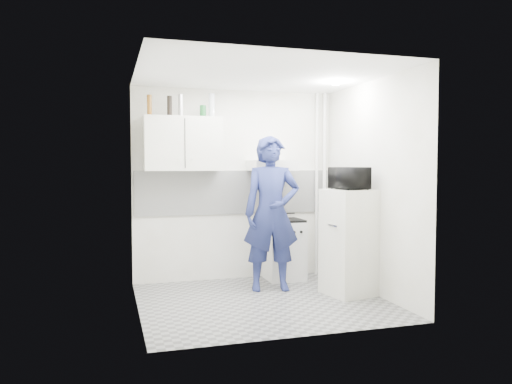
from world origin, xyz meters
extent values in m
plane|color=slate|center=(0.00, 0.00, 0.00)|extent=(2.80, 2.80, 0.00)
plane|color=white|center=(0.00, 0.00, 2.60)|extent=(2.80, 2.80, 0.00)
plane|color=white|center=(0.00, 1.25, 1.30)|extent=(2.80, 0.00, 2.80)
plane|color=white|center=(-1.40, 0.00, 1.30)|extent=(0.00, 2.60, 2.60)
plane|color=white|center=(1.40, 0.00, 1.30)|extent=(0.00, 2.60, 2.60)
imported|color=navy|center=(0.27, 0.49, 0.97)|extent=(0.77, 0.57, 1.94)
cube|color=silver|center=(0.62, 1.00, 0.40)|extent=(0.50, 0.50, 0.80)
cube|color=beige|center=(1.10, 0.00, 0.64)|extent=(0.62, 0.62, 1.28)
cube|color=black|center=(0.62, 1.00, 0.82)|extent=(0.48, 0.48, 0.03)
cylinder|color=silver|center=(0.53, 0.94, 0.88)|extent=(0.19, 0.19, 0.10)
imported|color=black|center=(1.10, 0.00, 1.41)|extent=(0.50, 0.36, 0.27)
cylinder|color=brown|center=(-1.17, 1.07, 2.33)|extent=(0.06, 0.06, 0.27)
cylinder|color=black|center=(-0.92, 1.07, 2.33)|extent=(0.06, 0.06, 0.26)
cylinder|color=silver|center=(-0.78, 1.07, 2.34)|extent=(0.06, 0.06, 0.29)
cylinder|color=#144C1E|center=(-0.48, 1.07, 2.28)|extent=(0.08, 0.08, 0.16)
cylinder|color=#B2B7BC|center=(-0.37, 1.07, 2.36)|extent=(0.08, 0.08, 0.31)
cube|color=beige|center=(-0.75, 1.07, 1.85)|extent=(1.00, 0.35, 0.70)
cube|color=silver|center=(0.45, 1.00, 1.57)|extent=(0.60, 0.50, 0.14)
cube|color=white|center=(0.00, 1.24, 1.20)|extent=(2.74, 0.03, 0.60)
cylinder|color=silver|center=(1.30, 1.17, 1.30)|extent=(0.05, 0.05, 2.60)
cylinder|color=silver|center=(1.18, 1.17, 1.30)|extent=(0.04, 0.04, 2.60)
cylinder|color=white|center=(1.00, 0.20, 2.57)|extent=(0.10, 0.10, 0.02)
camera|label=1|loc=(-1.70, -5.43, 1.56)|focal=35.00mm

